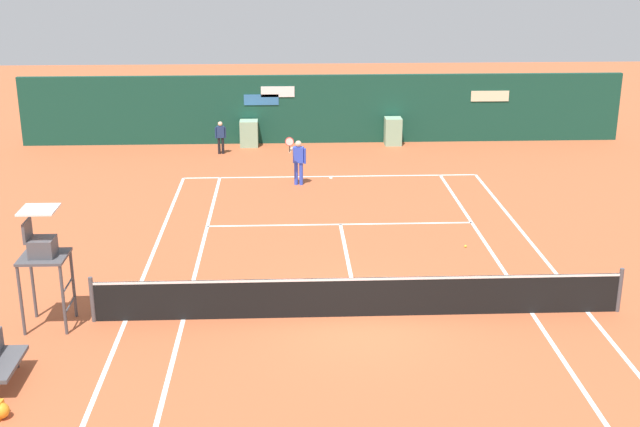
{
  "coord_description": "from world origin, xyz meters",
  "views": [
    {
      "loc": [
        -1.65,
        -17.23,
        8.23
      ],
      "look_at": [
        -0.67,
        5.07,
        0.8
      ],
      "focal_mm": 46.68,
      "sensor_mm": 36.0,
      "label": 1
    }
  ],
  "objects_px": {
    "umpire_chair": "(43,251)",
    "player_bench": "(0,360)",
    "player_on_baseline": "(298,159)",
    "ball_kid_centre_post": "(221,135)",
    "tennis_ball_near_service_line": "(466,246)"
  },
  "relations": [
    {
      "from": "umpire_chair",
      "to": "tennis_ball_near_service_line",
      "type": "bearing_deg",
      "value": 113.47
    },
    {
      "from": "umpire_chair",
      "to": "player_on_baseline",
      "type": "height_order",
      "value": "umpire_chair"
    },
    {
      "from": "tennis_ball_near_service_line",
      "to": "ball_kid_centre_post",
      "type": "bearing_deg",
      "value": 124.7
    },
    {
      "from": "player_on_baseline",
      "to": "ball_kid_centre_post",
      "type": "bearing_deg",
      "value": -46.83
    },
    {
      "from": "ball_kid_centre_post",
      "to": "player_bench",
      "type": "bearing_deg",
      "value": 74.81
    },
    {
      "from": "player_bench",
      "to": "player_on_baseline",
      "type": "bearing_deg",
      "value": 155.86
    },
    {
      "from": "umpire_chair",
      "to": "player_bench",
      "type": "relative_size",
      "value": 1.92
    },
    {
      "from": "player_bench",
      "to": "player_on_baseline",
      "type": "xyz_separation_m",
      "value": [
        6.0,
        13.39,
        0.43
      ]
    },
    {
      "from": "ball_kid_centre_post",
      "to": "umpire_chair",
      "type": "bearing_deg",
      "value": 74.22
    },
    {
      "from": "umpire_chair",
      "to": "player_bench",
      "type": "xyz_separation_m",
      "value": [
        -0.26,
        -2.54,
        -1.26
      ]
    },
    {
      "from": "player_bench",
      "to": "tennis_ball_near_service_line",
      "type": "height_order",
      "value": "player_bench"
    },
    {
      "from": "player_bench",
      "to": "ball_kid_centre_post",
      "type": "relative_size",
      "value": 1.09
    },
    {
      "from": "umpire_chair",
      "to": "tennis_ball_near_service_line",
      "type": "relative_size",
      "value": 40.28
    },
    {
      "from": "player_on_baseline",
      "to": "ball_kid_centre_post",
      "type": "xyz_separation_m",
      "value": [
        -3.0,
        4.52,
        -0.19
      ]
    },
    {
      "from": "player_bench",
      "to": "tennis_ball_near_service_line",
      "type": "bearing_deg",
      "value": 123.57
    }
  ]
}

